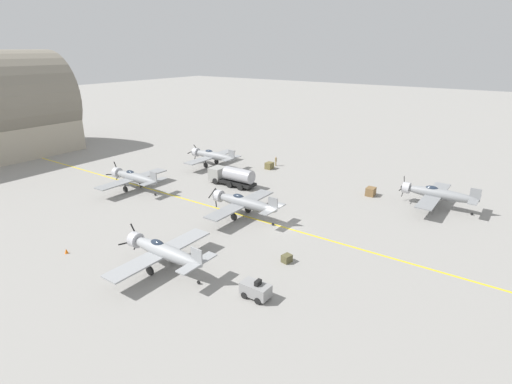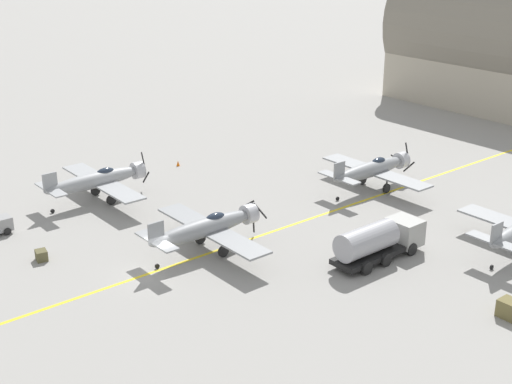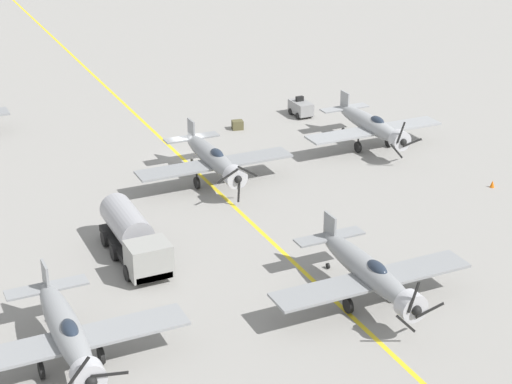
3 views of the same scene
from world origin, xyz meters
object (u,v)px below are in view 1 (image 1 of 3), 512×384
at_px(tow_tractor, 256,290).
at_px(supply_crate_outboard, 269,166).
at_px(airplane_mid_left, 163,251).
at_px(airplane_far_right, 212,155).
at_px(airplane_far_center, 134,177).
at_px(supply_crate_mid_lane, 371,192).
at_px(fuel_tanker, 232,176).
at_px(ground_crew_walking, 276,161).
at_px(supply_crate_by_tanker, 287,258).
at_px(traffic_cone, 66,251).
at_px(airplane_near_right, 437,194).
at_px(airplane_mid_center, 243,202).

relative_size(tow_tractor, supply_crate_outboard, 1.84).
bearing_deg(tow_tractor, airplane_mid_left, 97.58).
bearing_deg(airplane_far_right, airplane_far_center, 162.07).
distance_m(airplane_mid_left, tow_tractor, 10.21).
distance_m(airplane_mid_left, airplane_far_center, 25.23).
bearing_deg(supply_crate_mid_lane, tow_tractor, -178.28).
xyz_separation_m(fuel_tanker, tow_tractor, (-22.55, -20.57, -0.72)).
relative_size(airplane_far_right, supply_crate_outboard, 8.51).
bearing_deg(fuel_tanker, airplane_mid_left, -156.25).
height_order(airplane_far_right, ground_crew_walking, airplane_far_right).
distance_m(airplane_far_center, supply_crate_mid_lane, 35.56).
relative_size(supply_crate_by_tanker, traffic_cone, 1.74).
xyz_separation_m(fuel_tanker, supply_crate_by_tanker, (-15.73, -19.61, -1.11)).
relative_size(fuel_tanker, supply_crate_outboard, 5.68).
xyz_separation_m(fuel_tanker, supply_crate_outboard, (10.99, 0.16, -0.92)).
bearing_deg(supply_crate_by_tanker, airplane_near_right, -20.15).
xyz_separation_m(airplane_mid_left, fuel_tanker, (23.89, 10.51, -0.50)).
distance_m(airplane_far_right, tow_tractor, 41.89).
xyz_separation_m(supply_crate_by_tanker, supply_crate_mid_lane, (23.80, -0.03, 0.21)).
distance_m(airplane_mid_center, ground_crew_walking, 24.30).
bearing_deg(airplane_mid_left, airplane_far_right, 45.36).
xyz_separation_m(airplane_mid_center, tow_tractor, (-13.45, -11.47, -1.22)).
xyz_separation_m(airplane_far_center, traffic_cone, (-17.33, -10.36, -1.74)).
distance_m(airplane_mid_center, supply_crate_mid_lane, 20.20).
bearing_deg(supply_crate_outboard, ground_crew_walking, 2.44).
bearing_deg(traffic_cone, fuel_tanker, -0.82).
xyz_separation_m(airplane_far_right, supply_crate_mid_lane, (1.64, -29.30, -1.40)).
bearing_deg(airplane_near_right, ground_crew_walking, 87.93).
height_order(airplane_mid_center, airplane_far_center, airplane_far_center).
distance_m(airplane_near_right, supply_crate_mid_lane, 9.00).
xyz_separation_m(airplane_near_right, airplane_far_center, (-18.86, 39.28, 0.00)).
xyz_separation_m(supply_crate_mid_lane, traffic_cone, (-35.72, 20.04, -0.33)).
relative_size(airplane_mid_center, airplane_far_right, 1.00).
height_order(supply_crate_by_tanker, supply_crate_mid_lane, supply_crate_mid_lane).
xyz_separation_m(airplane_far_center, supply_crate_mid_lane, (18.39, -30.41, -1.40)).
height_order(airplane_far_center, supply_crate_by_tanker, airplane_far_center).
distance_m(airplane_mid_center, supply_crate_outboard, 22.17).
height_order(supply_crate_by_tanker, traffic_cone, supply_crate_by_tanker).
height_order(airplane_mid_left, supply_crate_outboard, airplane_mid_left).
height_order(airplane_far_right, tow_tractor, airplane_far_right).
relative_size(airplane_near_right, tow_tractor, 4.62).
distance_m(airplane_mid_center, supply_crate_by_tanker, 12.53).
xyz_separation_m(airplane_far_center, supply_crate_outboard, (21.31, -10.60, -1.42)).
height_order(airplane_mid_left, airplane_far_right, airplane_mid_left).
height_order(airplane_far_center, supply_crate_outboard, airplane_far_center).
bearing_deg(airplane_mid_left, supply_crate_outboard, 28.75).
relative_size(fuel_tanker, ground_crew_walking, 4.63).
bearing_deg(airplane_mid_center, supply_crate_by_tanker, -123.14).
relative_size(fuel_tanker, traffic_cone, 14.55).
height_order(airplane_near_right, traffic_cone, airplane_near_right).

